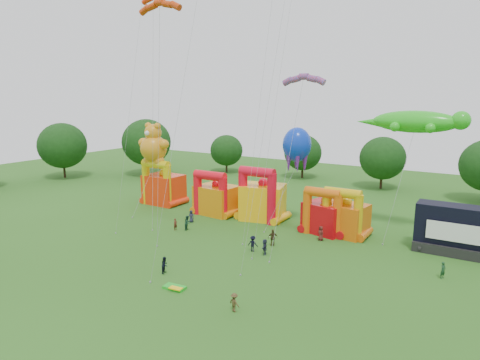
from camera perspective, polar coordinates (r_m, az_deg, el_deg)
The scene contains 24 objects.
ground at distance 39.06m, azimuth -16.67°, elevation -15.06°, with size 160.00×160.00×0.00m, color #295B19.
tree_ring at distance 38.04m, azimuth -17.71°, elevation -5.71°, with size 126.02×128.14×12.07m.
bouncy_castle_0 at distance 68.87m, azimuth -10.29°, elevation -0.91°, with size 5.71×4.60×7.20m.
bouncy_castle_1 at distance 62.05m, azimuth -3.28°, elevation -2.32°, with size 6.05×5.03×6.52m.
bouncy_castle_2 at distance 59.22m, azimuth 2.92°, elevation -2.59°, with size 6.68×5.84×7.56m.
bouncy_castle_3 at distance 54.61m, azimuth 11.29°, elevation -4.62°, with size 5.86×5.15×5.97m.
bouncy_castle_4 at distance 54.12m, azimuth 13.79°, elevation -4.81°, with size 5.52×4.69×6.15m.
stage_trailer at distance 52.15m, azimuth 27.02°, elevation -6.04°, with size 8.55×3.37×5.41m.
teddy_bear_kite at distance 65.81m, azimuth -12.12°, elevation 1.43°, with size 5.76×9.37×13.03m.
gecko_kite at distance 54.92m, azimuth 21.28°, elevation 2.89°, with size 13.16×9.16×15.33m.
octopus_kite at distance 55.72m, azimuth 6.44°, elevation 0.72°, with size 3.74×7.58×13.02m.
parafoil_kites at distance 54.41m, azimuth -9.51°, elevation 8.24°, with size 25.62×9.88×30.33m.
diamond_kites at distance 45.78m, azimuth -2.44°, elevation 11.35°, with size 22.52×19.79×42.26m.
folded_kite_bundle at distance 39.76m, azimuth -8.71°, elevation -13.99°, with size 2.09×1.26×0.31m.
spectator_0 at distance 58.63m, azimuth -6.52°, elevation -4.83°, with size 0.82×0.53×1.68m, color #212438.
spectator_1 at distance 55.61m, azimuth -8.60°, elevation -5.86°, with size 0.56×0.37×1.53m, color #522217.
spectator_2 at distance 55.40m, azimuth -7.02°, elevation -5.68°, with size 0.92×0.72×1.90m, color #183E2A.
spectator_3 at distance 47.71m, azimuth 1.73°, elevation -8.48°, with size 1.16×0.67×1.80m, color black.
spectator_4 at distance 49.52m, azimuth 4.40°, elevation -7.67°, with size 1.14×0.48×1.95m, color #403119.
spectator_5 at distance 46.91m, azimuth 3.32°, elevation -8.88°, with size 1.62×0.52×1.75m, color #282B43.
spectator_6 at distance 52.02m, azimuth 10.72°, elevation -7.00°, with size 0.87×0.57×1.78m, color #511B17.
spectator_7 at distance 45.38m, azimuth 25.44°, elevation -10.80°, with size 0.59×0.39×1.62m, color #193F22.
spectator_8 at distance 42.87m, azimuth -9.98°, elevation -11.10°, with size 0.81×0.63×1.66m, color black.
spectator_9 at distance 35.42m, azimuth -0.76°, elevation -16.01°, with size 1.01×0.58×1.56m, color #49391D.
Camera 1 is at (26.85, -22.71, 17.00)m, focal length 32.00 mm.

